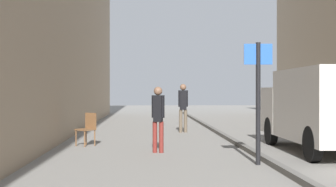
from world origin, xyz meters
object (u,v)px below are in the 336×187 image
(delivery_van, at_px, (325,107))
(cafe_chair_near_window, at_px, (88,127))
(pedestrian_main_foreground, at_px, (183,104))
(pedestrian_mid_block, at_px, (158,115))
(street_sign_post, at_px, (258,92))

(delivery_van, xyz_separation_m, cafe_chair_near_window, (-6.26, 1.77, -0.61))
(pedestrian_main_foreground, xyz_separation_m, pedestrian_mid_block, (-1.10, -6.06, -0.09))
(pedestrian_mid_block, bearing_deg, street_sign_post, -31.51)
(pedestrian_main_foreground, distance_m, cafe_chair_near_window, 5.37)
(pedestrian_mid_block, bearing_deg, cafe_chair_near_window, 153.98)
(pedestrian_main_foreground, bearing_deg, pedestrian_mid_block, 78.47)
(pedestrian_main_foreground, height_order, delivery_van, delivery_van)
(pedestrian_mid_block, relative_size, cafe_chair_near_window, 1.79)
(pedestrian_main_foreground, distance_m, street_sign_post, 8.27)
(pedestrian_main_foreground, distance_m, pedestrian_mid_block, 6.16)
(street_sign_post, relative_size, cafe_chair_near_window, 2.77)
(pedestrian_main_foreground, xyz_separation_m, delivery_van, (3.18, -6.15, 0.09))
(pedestrian_mid_block, height_order, cafe_chair_near_window, pedestrian_mid_block)
(delivery_van, bearing_deg, pedestrian_mid_block, 178.71)
(pedestrian_main_foreground, bearing_deg, cafe_chair_near_window, 53.68)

